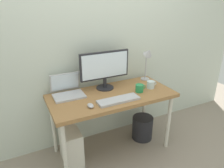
{
  "coord_description": "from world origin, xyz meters",
  "views": [
    {
      "loc": [
        -0.91,
        -1.85,
        1.7
      ],
      "look_at": [
        0.0,
        0.0,
        0.85
      ],
      "focal_mm": 33.81,
      "sensor_mm": 36.0,
      "label": 1
    }
  ],
  "objects": [
    {
      "name": "ground_plane",
      "position": [
        0.0,
        0.0,
        0.0
      ],
      "size": [
        6.0,
        6.0,
        0.0
      ],
      "primitive_type": "plane",
      "color": "gray"
    },
    {
      "name": "mouse",
      "position": [
        -0.31,
        -0.17,
        0.74
      ],
      "size": [
        0.06,
        0.09,
        0.03
      ],
      "primitive_type": "ellipsoid",
      "color": "#B2B2B7",
      "rests_on": "desk"
    },
    {
      "name": "keyboard",
      "position": [
        -0.01,
        -0.17,
        0.74
      ],
      "size": [
        0.44,
        0.14,
        0.02
      ],
      "primitive_type": "cube",
      "color": "#B2B2B7",
      "rests_on": "desk"
    },
    {
      "name": "computer_tower",
      "position": [
        -0.49,
        -0.0,
        0.21
      ],
      "size": [
        0.18,
        0.36,
        0.42
      ],
      "primitive_type": "cube",
      "color": "silver",
      "rests_on": "ground_plane"
    },
    {
      "name": "desk",
      "position": [
        0.0,
        0.0,
        0.66
      ],
      "size": [
        1.35,
        0.63,
        0.73
      ],
      "color": "olive",
      "rests_on": "ground_plane"
    },
    {
      "name": "glass_cup",
      "position": [
        0.48,
        -0.04,
        0.77
      ],
      "size": [
        0.12,
        0.09,
        0.08
      ],
      "color": "silver",
      "rests_on": "desk"
    },
    {
      "name": "laptop",
      "position": [
        -0.43,
        0.2,
        0.78
      ],
      "size": [
        0.32,
        0.27,
        0.23
      ],
      "color": "#B2B2B7",
      "rests_on": "desk"
    },
    {
      "name": "desk_lamp",
      "position": [
        0.57,
        0.18,
        1.03
      ],
      "size": [
        0.11,
        0.16,
        0.43
      ],
      "color": "#B2B2B7",
      "rests_on": "desk"
    },
    {
      "name": "back_wall",
      "position": [
        0.0,
        0.37,
        1.3
      ],
      "size": [
        4.4,
        0.04,
        2.6
      ],
      "primitive_type": "cube",
      "color": "silver",
      "rests_on": "ground_plane"
    },
    {
      "name": "wastebasket",
      "position": [
        0.45,
        0.02,
        0.15
      ],
      "size": [
        0.26,
        0.26,
        0.3
      ],
      "primitive_type": "cylinder",
      "color": "#232328",
      "rests_on": "ground_plane"
    },
    {
      "name": "monitor",
      "position": [
        -0.0,
        0.18,
        0.98
      ],
      "size": [
        0.58,
        0.2,
        0.43
      ],
      "color": "#232328",
      "rests_on": "desk"
    },
    {
      "name": "coffee_mug",
      "position": [
        0.3,
        -0.08,
        0.77
      ],
      "size": [
        0.12,
        0.09,
        0.09
      ],
      "color": "#268C4C",
      "rests_on": "desk"
    }
  ]
}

